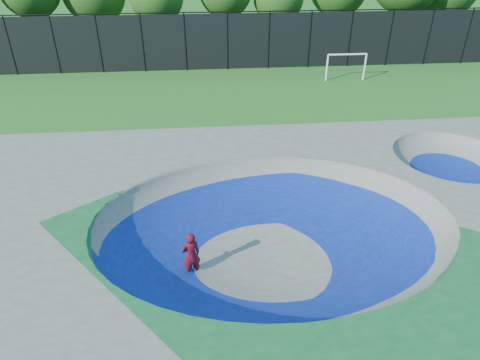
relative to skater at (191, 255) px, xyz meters
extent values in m
plane|color=#22621B|center=(2.53, 0.63, -0.78)|extent=(120.00, 120.00, 0.00)
cube|color=gray|center=(2.53, 0.63, -0.03)|extent=(22.00, 14.00, 1.50)
imported|color=#AC0D23|center=(0.00, 0.00, 0.00)|extent=(0.67, 0.56, 1.56)
cube|color=black|center=(0.00, 0.00, -0.76)|extent=(0.81, 0.42, 0.05)
cylinder|color=white|center=(9.01, 18.28, 0.09)|extent=(0.12, 0.12, 1.75)
cylinder|color=white|center=(11.64, 18.28, 0.09)|extent=(0.12, 0.12, 1.75)
cylinder|color=white|center=(10.33, 18.28, 0.97)|extent=(2.63, 0.12, 0.12)
cylinder|color=black|center=(-12.47, 21.63, 1.22)|extent=(0.09, 0.09, 4.00)
cylinder|color=black|center=(-9.47, 21.63, 1.22)|extent=(0.09, 0.09, 4.00)
cylinder|color=black|center=(-6.47, 21.63, 1.22)|extent=(0.09, 0.09, 4.00)
cylinder|color=black|center=(-3.47, 21.63, 1.22)|extent=(0.09, 0.09, 4.00)
cylinder|color=black|center=(-0.47, 21.63, 1.22)|extent=(0.09, 0.09, 4.00)
cylinder|color=black|center=(2.53, 21.63, 1.22)|extent=(0.09, 0.09, 4.00)
cylinder|color=black|center=(5.53, 21.63, 1.22)|extent=(0.09, 0.09, 4.00)
cylinder|color=black|center=(8.53, 21.63, 1.22)|extent=(0.09, 0.09, 4.00)
cylinder|color=black|center=(11.53, 21.63, 1.22)|extent=(0.09, 0.09, 4.00)
cylinder|color=black|center=(14.53, 21.63, 1.22)|extent=(0.09, 0.09, 4.00)
cylinder|color=black|center=(17.53, 21.63, 1.22)|extent=(0.09, 0.09, 4.00)
cylinder|color=black|center=(20.53, 21.63, 1.22)|extent=(0.09, 0.09, 4.00)
cube|color=black|center=(2.53, 21.63, 1.22)|extent=(48.00, 0.03, 3.80)
cylinder|color=black|center=(2.53, 21.63, 3.22)|extent=(48.00, 0.08, 0.08)
cylinder|color=#453222|center=(-11.95, 26.30, 0.97)|extent=(0.44, 0.44, 3.50)
cylinder|color=#453222|center=(-7.59, 27.61, 0.63)|extent=(0.44, 0.44, 2.82)
cylinder|color=#453222|center=(-2.59, 25.71, 0.73)|extent=(0.44, 0.44, 3.03)
cylinder|color=#453222|center=(2.75, 27.02, 0.81)|extent=(0.44, 0.44, 3.18)
cylinder|color=#453222|center=(6.99, 26.69, 0.57)|extent=(0.44, 0.44, 2.71)
cylinder|color=#453222|center=(12.17, 27.75, 0.75)|extent=(0.44, 0.44, 3.06)
cylinder|color=#453222|center=(17.27, 26.24, 1.00)|extent=(0.44, 0.44, 3.57)
cylinder|color=#453222|center=(21.07, 27.43, 0.63)|extent=(0.44, 0.44, 2.81)
camera|label=1|loc=(0.55, -9.71, 8.24)|focal=32.00mm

